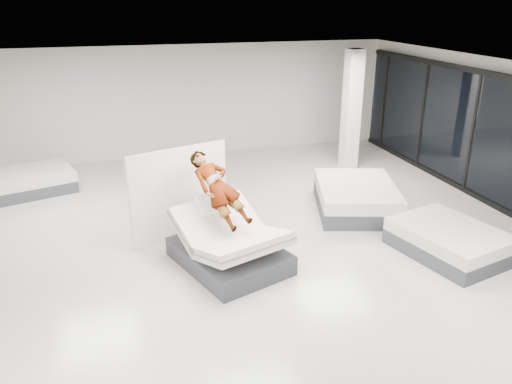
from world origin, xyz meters
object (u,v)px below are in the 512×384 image
at_px(person, 219,197).
at_px(flat_bed_right_near, 449,241).
at_px(flat_bed_right_far, 356,197).
at_px(flat_bed_left_far, 31,181).
at_px(remote, 241,211).
at_px(hero_bed, 229,246).
at_px(divider_panel, 180,194).
at_px(column, 351,110).

height_order(person, flat_bed_right_near, person).
bearing_deg(flat_bed_right_near, flat_bed_right_far, 106.65).
bearing_deg(flat_bed_left_far, remote, -50.29).
height_order(remote, flat_bed_left_far, remote).
xyz_separation_m(hero_bed, divider_panel, (-0.64, 1.32, 0.54)).
bearing_deg(divider_panel, remote, -74.19).
bearing_deg(remote, column, 26.30).
distance_m(hero_bed, flat_bed_left_far, 6.16).
relative_size(remote, flat_bed_left_far, 0.06).
height_order(hero_bed, person, person).
height_order(flat_bed_right_far, column, column).
bearing_deg(flat_bed_right_near, hero_bed, 169.15).
height_order(person, remote, person).
height_order(divider_panel, column, column).
bearing_deg(hero_bed, flat_bed_right_far, 25.63).
distance_m(divider_panel, flat_bed_right_near, 5.10).
bearing_deg(person, column, 22.43).
relative_size(hero_bed, flat_bed_right_far, 0.91).
distance_m(person, flat_bed_right_near, 4.30).
height_order(hero_bed, flat_bed_right_far, hero_bed).
bearing_deg(remote, person, 122.15).
height_order(divider_panel, flat_bed_right_far, divider_panel).
xyz_separation_m(remote, flat_bed_right_far, (3.05, 1.54, -0.70)).
xyz_separation_m(hero_bed, person, (-0.10, 0.29, 0.82)).
xyz_separation_m(remote, flat_bed_right_near, (3.74, -0.79, -0.73)).
height_order(person, flat_bed_left_far, person).
height_order(person, divider_panel, person).
relative_size(flat_bed_right_far, flat_bed_left_far, 1.16).
bearing_deg(flat_bed_left_far, flat_bed_right_near, -35.93).
distance_m(flat_bed_right_near, column, 5.30).
bearing_deg(flat_bed_right_far, hero_bed, -154.37).
bearing_deg(remote, flat_bed_right_far, 7.49).
height_order(flat_bed_right_near, column, column).
bearing_deg(person, flat_bed_right_near, -33.76).
relative_size(person, column, 0.52).
xyz_separation_m(divider_panel, column, (5.09, 3.02, 0.68)).
bearing_deg(hero_bed, divider_panel, 115.93).
distance_m(divider_panel, flat_bed_right_far, 3.97).
distance_m(hero_bed, flat_bed_right_near, 4.04).
bearing_deg(flat_bed_right_far, column, 67.00).
bearing_deg(hero_bed, flat_bed_left_far, 127.93).
bearing_deg(flat_bed_left_far, flat_bed_right_far, -24.99).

